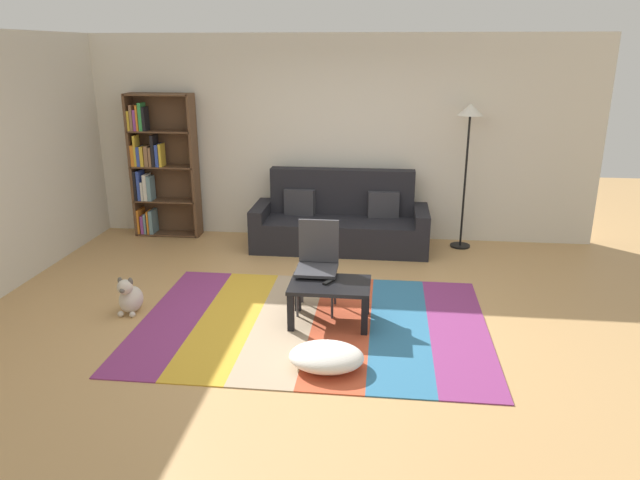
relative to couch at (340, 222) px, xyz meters
name	(u,v)px	position (x,y,z in m)	size (l,w,h in m)	color
ground_plane	(317,311)	(-0.07, -2.02, -0.34)	(14.00, 14.00, 0.00)	tan
back_wall	(339,139)	(-0.07, 0.53, 1.01)	(6.80, 0.10, 2.70)	silver
left_wall	(22,157)	(-3.47, -1.27, 1.01)	(0.10, 5.50, 2.70)	beige
rug	(313,323)	(-0.08, -2.32, -0.33)	(3.29, 2.37, 0.01)	#843370
couch	(340,222)	(0.00, 0.00, 0.00)	(2.26, 0.80, 1.00)	black
bookshelf	(156,166)	(-2.56, 0.29, 0.63)	(0.90, 0.28, 1.95)	brown
coffee_table	(330,290)	(0.08, -2.27, 0.00)	(0.76, 0.53, 0.40)	black
pouf	(326,357)	(0.14, -3.12, -0.23)	(0.62, 0.48, 0.19)	white
dog	(130,297)	(-1.91, -2.26, -0.18)	(0.22, 0.35, 0.40)	beige
standing_lamp	(469,129)	(1.58, 0.19, 1.21)	(0.32, 0.32, 1.86)	black
tv_remote	(329,282)	(0.07, -2.26, 0.08)	(0.04, 0.15, 0.02)	black
folding_chair	(318,258)	(-0.07, -1.94, 0.20)	(0.40, 0.40, 0.90)	#38383D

